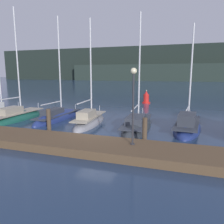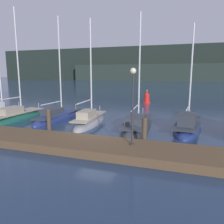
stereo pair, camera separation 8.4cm
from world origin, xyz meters
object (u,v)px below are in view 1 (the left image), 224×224
at_px(sailboat_berth_4, 58,118).
at_px(dock_lamppost, 133,94).
at_px(sailboat_berth_7, 187,127).
at_px(channel_buoy, 146,98).
at_px(sailboat_berth_6, 137,126).
at_px(sailboat_berth_3, 17,118).
at_px(sailboat_berth_5, 90,122).

bearing_deg(sailboat_berth_4, dock_lamppost, -36.34).
height_order(sailboat_berth_7, channel_buoy, sailboat_berth_7).
bearing_deg(sailboat_berth_7, sailboat_berth_6, -170.00).
bearing_deg(sailboat_berth_7, sailboat_berth_3, -175.17).
distance_m(sailboat_berth_3, sailboat_berth_6, 11.14).
bearing_deg(sailboat_berth_5, dock_lamppost, -47.52).
bearing_deg(sailboat_berth_6, dock_lamppost, -80.68).
distance_m(sailboat_berth_6, dock_lamppost, 6.38).
height_order(sailboat_berth_6, channel_buoy, sailboat_berth_6).
distance_m(sailboat_berth_6, channel_buoy, 14.50).
bearing_deg(sailboat_berth_6, sailboat_berth_4, 174.27).
relative_size(sailboat_berth_7, dock_lamppost, 2.11).
distance_m(sailboat_berth_5, sailboat_berth_6, 4.03).
distance_m(sailboat_berth_7, dock_lamppost, 7.44).
xyz_separation_m(sailboat_berth_5, sailboat_berth_7, (7.77, 0.79, -0.00)).
height_order(channel_buoy, dock_lamppost, dock_lamppost).
height_order(sailboat_berth_4, sailboat_berth_6, sailboat_berth_4).
relative_size(sailboat_berth_6, channel_buoy, 5.04).
xyz_separation_m(sailboat_berth_3, channel_buoy, (9.41, 14.98, 0.58)).
xyz_separation_m(sailboat_berth_3, sailboat_berth_7, (14.87, 1.26, 0.01)).
bearing_deg(sailboat_berth_7, dock_lamppost, -114.69).
bearing_deg(sailboat_berth_7, sailboat_berth_4, 179.47).
relative_size(sailboat_berth_4, sailboat_berth_7, 1.18).
xyz_separation_m(sailboat_berth_6, dock_lamppost, (0.91, -5.52, 3.06)).
height_order(sailboat_berth_3, sailboat_berth_7, sailboat_berth_3).
relative_size(sailboat_berth_5, dock_lamppost, 2.28).
bearing_deg(dock_lamppost, sailboat_berth_3, 157.74).
bearing_deg(sailboat_berth_6, sailboat_berth_3, -176.94).
distance_m(sailboat_berth_3, dock_lamppost, 13.34).
distance_m(sailboat_berth_4, dock_lamppost, 11.04).
bearing_deg(sailboat_berth_3, sailboat_berth_4, 21.35).
bearing_deg(dock_lamppost, sailboat_berth_6, 99.32).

